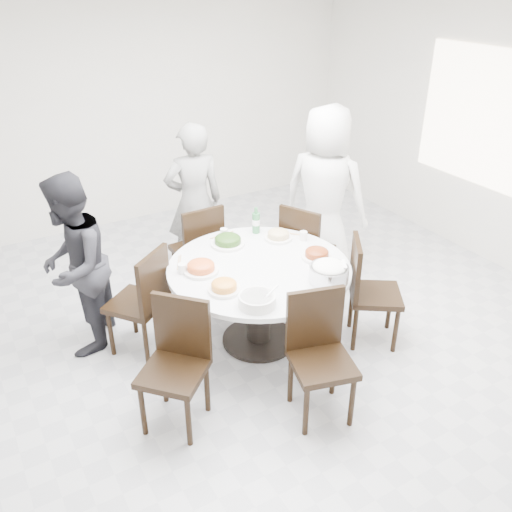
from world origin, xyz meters
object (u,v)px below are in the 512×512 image
chair_sw (173,370)px  soup_bowl (257,300)px  chair_nw (136,301)px  diner_left (74,266)px  chair_ne (308,248)px  chair_se (376,293)px  chair_s (322,361)px  dining_table (259,305)px  rice_bowl (329,274)px  diner_right (325,195)px  diner_middle (194,202)px  beverage_bottle (256,220)px  chair_n (196,248)px

chair_sw → soup_bowl: 0.76m
chair_nw → diner_left: 0.57m
soup_bowl → chair_ne: bearing=40.5°
chair_ne → chair_se: size_ratio=1.00×
chair_nw → chair_s: bearing=84.1°
dining_table → rice_bowl: size_ratio=4.90×
diner_right → rice_bowl: size_ratio=5.84×
chair_sw → diner_right: size_ratio=0.53×
diner_right → soup_bowl: diner_right is taller
chair_se → rice_bowl: 0.63m
diner_right → diner_middle: size_ratio=1.11×
diner_right → beverage_bottle: diner_right is taller
chair_s → diner_left: size_ratio=0.62×
chair_n → chair_s: (0.04, -2.01, 0.00)m
dining_table → soup_bowl: 0.71m
chair_sw → chair_ne: bearing=76.0°
chair_nw → soup_bowl: size_ratio=3.49×
chair_se → diner_middle: size_ratio=0.59×
chair_se → diner_left: diner_left is taller
chair_nw → diner_middle: bearing=-173.4°
diner_right → soup_bowl: bearing=96.0°
soup_bowl → chair_nw: bearing=123.9°
diner_middle → diner_left: 1.51m
chair_n → chair_se: size_ratio=1.00×
chair_n → chair_se: (0.96, -1.51, 0.00)m
chair_n → soup_bowl: 1.58m
chair_nw → diner_right: size_ratio=0.53×
soup_bowl → diner_right: bearing=38.7°
chair_se → diner_left: size_ratio=0.62×
diner_right → diner_middle: diner_right is taller
dining_table → chair_n: 1.05m
diner_right → chair_s: bearing=110.8°
chair_n → diner_left: bearing=13.3°
chair_sw → beverage_bottle: 1.73m
chair_se → diner_middle: (-0.81, 1.84, 0.33)m
diner_right → beverage_bottle: 0.89m
chair_ne → chair_n: (-0.94, 0.55, 0.00)m
chair_n → diner_left: size_ratio=0.62×
rice_bowl → beverage_bottle: (-0.04, 1.04, 0.06)m
diner_right → chair_sw: bearing=86.8°
soup_bowl → beverage_bottle: size_ratio=1.11×
diner_right → chair_ne: bearing=89.3°
dining_table → chair_s: chair_s is taller
chair_se → beverage_bottle: size_ratio=3.88×
chair_nw → diner_right: (2.10, 0.27, 0.42)m
dining_table → rice_bowl: rice_bowl is taller
chair_n → rice_bowl: bearing=104.3°
chair_s → diner_right: diner_right is taller
dining_table → chair_sw: (-0.99, -0.53, 0.10)m
chair_nw → chair_se: same height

